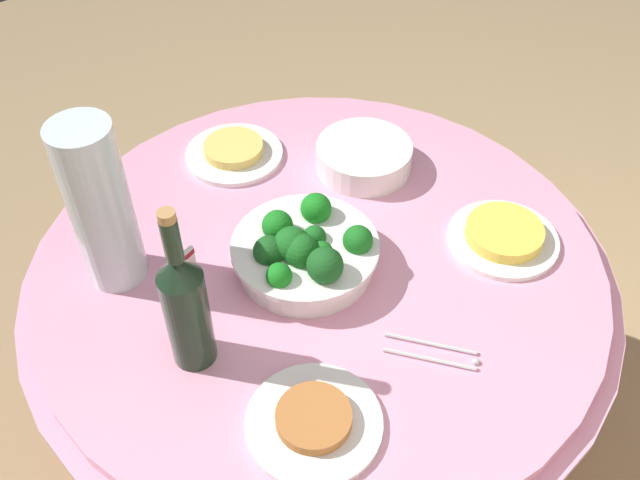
# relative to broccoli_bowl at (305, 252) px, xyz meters

# --- Properties ---
(ground_plane) EXTENTS (6.00, 6.00, 0.00)m
(ground_plane) POSITION_rel_broccoli_bowl_xyz_m (-0.04, -0.01, -0.79)
(ground_plane) COLOR tan
(buffet_table) EXTENTS (1.16, 1.16, 0.74)m
(buffet_table) POSITION_rel_broccoli_bowl_xyz_m (-0.04, -0.01, -0.41)
(buffet_table) COLOR maroon
(buffet_table) RESTS_ON ground_plane
(broccoli_bowl) EXTENTS (0.28, 0.28, 0.12)m
(broccoli_bowl) POSITION_rel_broccoli_bowl_xyz_m (0.00, 0.00, 0.00)
(broccoli_bowl) COLOR white
(broccoli_bowl) RESTS_ON buffet_table
(plate_stack) EXTENTS (0.21, 0.21, 0.06)m
(plate_stack) POSITION_rel_broccoli_bowl_xyz_m (-0.29, -0.17, -0.02)
(plate_stack) COLOR white
(plate_stack) RESTS_ON buffet_table
(wine_bottle) EXTENTS (0.07, 0.07, 0.34)m
(wine_bottle) POSITION_rel_broccoli_bowl_xyz_m (0.27, 0.04, 0.08)
(wine_bottle) COLOR #1B2F1E
(wine_bottle) RESTS_ON buffet_table
(decorative_fruit_vase) EXTENTS (0.11, 0.11, 0.34)m
(decorative_fruit_vase) POSITION_rel_broccoli_bowl_xyz_m (0.29, -0.21, 0.10)
(decorative_fruit_vase) COLOR silver
(decorative_fruit_vase) RESTS_ON buffet_table
(serving_tongs) EXTENTS (0.13, 0.15, 0.01)m
(serving_tongs) POSITION_rel_broccoli_bowl_xyz_m (-0.05, 0.29, -0.04)
(serving_tongs) COLOR silver
(serving_tongs) RESTS_ON buffet_table
(food_plate_peanuts) EXTENTS (0.22, 0.22, 0.03)m
(food_plate_peanuts) POSITION_rel_broccoli_bowl_xyz_m (0.19, 0.27, -0.04)
(food_plate_peanuts) COLOR white
(food_plate_peanuts) RESTS_ON buffet_table
(food_plate_fried_egg) EXTENTS (0.22, 0.22, 0.04)m
(food_plate_fried_egg) POSITION_rel_broccoli_bowl_xyz_m (-0.35, 0.18, -0.03)
(food_plate_fried_egg) COLOR white
(food_plate_fried_egg) RESTS_ON buffet_table
(food_plate_noodles) EXTENTS (0.22, 0.22, 0.03)m
(food_plate_noodles) POSITION_rel_broccoli_bowl_xyz_m (-0.08, -0.37, -0.03)
(food_plate_noodles) COLOR white
(food_plate_noodles) RESTS_ON buffet_table
(label_placard_front) EXTENTS (0.05, 0.02, 0.05)m
(label_placard_front) POSITION_rel_broccoli_bowl_xyz_m (0.19, -0.13, -0.02)
(label_placard_front) COLOR white
(label_placard_front) RESTS_ON buffet_table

